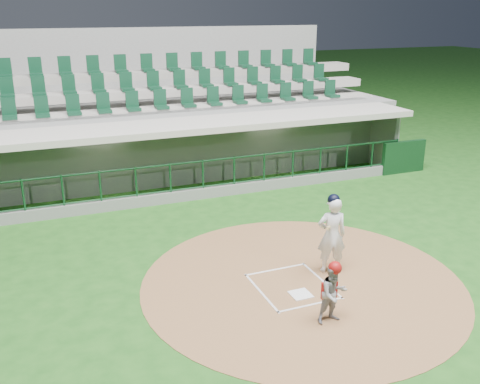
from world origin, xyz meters
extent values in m
plane|color=#194A15|center=(0.00, 0.00, 0.00)|extent=(120.00, 120.00, 0.00)
cylinder|color=brown|center=(0.30, -0.20, 0.01)|extent=(7.20, 7.20, 0.01)
cube|color=white|center=(0.00, -0.70, 0.02)|extent=(0.43, 0.43, 0.02)
cube|color=silver|center=(-0.75, -0.30, 0.02)|extent=(0.05, 1.80, 0.01)
cube|color=silver|center=(0.75, -0.30, 0.02)|extent=(0.05, 1.80, 0.01)
cube|color=white|center=(0.00, 0.55, 0.02)|extent=(1.55, 0.05, 0.01)
cube|color=silver|center=(0.00, -1.15, 0.02)|extent=(1.55, 0.05, 0.01)
cube|color=slate|center=(0.00, 7.50, -0.55)|extent=(15.00, 3.00, 0.10)
cube|color=slate|center=(0.00, 9.10, 0.85)|extent=(15.00, 0.20, 2.70)
cube|color=#9E988C|center=(0.00, 8.98, 1.10)|extent=(13.50, 0.04, 0.90)
cube|color=gray|center=(7.50, 7.50, 0.85)|extent=(0.20, 3.00, 2.70)
cube|color=#ABA69A|center=(0.00, 7.25, 2.30)|extent=(15.40, 3.50, 0.20)
cube|color=slate|center=(0.00, 5.95, 0.15)|extent=(15.00, 0.15, 0.40)
cube|color=black|center=(0.00, 5.95, 1.73)|extent=(15.00, 0.01, 0.95)
cube|color=brown|center=(0.00, 8.55, -0.28)|extent=(12.75, 0.40, 0.45)
cube|color=white|center=(-3.00, 7.50, 2.17)|extent=(1.30, 0.35, 0.04)
cube|color=white|center=(3.00, 7.50, 2.17)|extent=(1.30, 0.35, 0.04)
cube|color=black|center=(7.80, 5.90, 0.60)|extent=(1.80, 0.18, 1.20)
imported|color=#A5111D|center=(-4.46, 8.35, 0.45)|extent=(1.30, 0.84, 1.90)
imported|color=#9D1011|center=(-2.54, 8.41, 0.36)|extent=(1.09, 0.68, 1.73)
imported|color=#9F1114|center=(0.79, 8.06, 0.32)|extent=(0.82, 0.55, 1.64)
imported|color=maroon|center=(5.36, 8.47, 0.39)|extent=(1.72, 1.14, 1.78)
cube|color=gray|center=(0.00, 10.75, 1.15)|extent=(17.00, 6.50, 2.50)
cube|color=gray|center=(0.00, 9.25, 2.30)|extent=(16.60, 0.95, 0.30)
cube|color=gray|center=(0.00, 10.20, 2.85)|extent=(16.60, 0.95, 0.30)
cube|color=gray|center=(0.00, 11.15, 3.40)|extent=(16.60, 0.95, 0.30)
cube|color=gray|center=(0.00, 14.10, 2.53)|extent=(17.00, 0.25, 5.05)
imported|color=white|center=(1.14, 0.02, 0.93)|extent=(0.76, 0.60, 1.83)
sphere|color=black|center=(1.14, 0.02, 1.78)|extent=(0.28, 0.28, 0.28)
cylinder|color=tan|center=(0.89, -0.23, 1.25)|extent=(0.58, 0.79, 0.39)
imported|color=gray|center=(0.09, -1.83, 0.62)|extent=(0.60, 0.48, 1.21)
sphere|color=maroon|center=(0.09, -1.83, 1.17)|extent=(0.26, 0.26, 0.26)
cube|color=#A71212|center=(0.09, -1.68, 0.62)|extent=(0.32, 0.10, 0.35)
camera|label=1|loc=(-4.99, -9.59, 5.85)|focal=40.00mm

